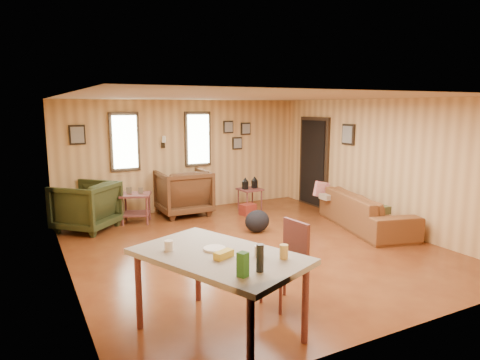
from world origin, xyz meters
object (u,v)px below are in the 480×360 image
object	(u,v)px
recliner_brown	(183,190)
side_table	(250,188)
end_table	(136,203)
recliner_green	(86,204)
sofa	(366,205)
dining_table	(220,261)

from	to	relation	value
recliner_brown	side_table	size ratio (longest dim) A/B	1.42
end_table	side_table	distance (m)	2.49
side_table	recliner_green	bearing A→B (deg)	179.16
recliner_brown	end_table	size ratio (longest dim) A/B	1.48
sofa	recliner_green	world-z (taller)	recliner_green
recliner_green	side_table	bearing A→B (deg)	134.06
end_table	dining_table	distance (m)	4.63
dining_table	sofa	bearing A→B (deg)	5.96
side_table	dining_table	distance (m)	5.29
sofa	recliner_brown	size ratio (longest dim) A/B	2.15
end_table	recliner_green	bearing A→B (deg)	-175.38
sofa	recliner_brown	bearing A→B (deg)	60.93
recliner_brown	sofa	bearing A→B (deg)	136.72
recliner_green	side_table	distance (m)	3.43
sofa	recliner_green	bearing A→B (deg)	78.47
side_table	dining_table	world-z (taller)	dining_table
sofa	recliner_green	distance (m)	5.20
recliner_brown	side_table	bearing A→B (deg)	168.52
sofa	dining_table	xyz separation A→B (m)	(-4.05, -2.21, 0.33)
dining_table	side_table	bearing A→B (deg)	35.13
recliner_brown	recliner_green	bearing A→B (deg)	8.07
sofa	side_table	world-z (taller)	sofa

